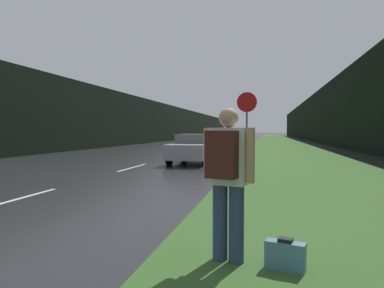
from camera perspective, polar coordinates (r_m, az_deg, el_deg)
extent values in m
cube|color=#386028|center=(39.84, 14.64, -0.09)|extent=(6.00, 240.00, 0.02)
cube|color=silver|center=(8.78, -27.58, -8.28)|extent=(0.12, 3.00, 0.01)
cube|color=silver|center=(14.79, -9.86, -3.88)|extent=(0.12, 3.00, 0.01)
cube|color=silver|center=(21.41, -2.76, -1.97)|extent=(0.12, 3.00, 0.01)
cube|color=silver|center=(28.21, 0.95, -0.96)|extent=(0.12, 3.00, 0.01)
cube|color=black|center=(52.22, -5.20, 3.55)|extent=(2.00, 140.00, 5.58)
cube|color=black|center=(50.39, 21.07, 4.24)|extent=(2.00, 140.00, 6.94)
cylinder|color=slate|center=(12.41, 9.09, 0.12)|extent=(0.07, 0.07, 2.23)
cylinder|color=#B71414|center=(12.44, 9.13, 6.91)|extent=(0.71, 0.02, 0.71)
cylinder|color=navy|center=(4.21, 4.71, -12.91)|extent=(0.18, 0.18, 0.93)
cylinder|color=navy|center=(4.14, 7.40, -13.18)|extent=(0.18, 0.18, 0.93)
cube|color=white|center=(4.04, 6.09, -2.04)|extent=(0.48, 0.34, 0.67)
sphere|color=tan|center=(4.03, 6.12, 4.35)|extent=(0.23, 0.23, 0.23)
cylinder|color=tan|center=(4.14, 2.65, -1.67)|extent=(0.10, 0.10, 0.63)
cylinder|color=tan|center=(3.95, 9.70, -1.88)|extent=(0.10, 0.10, 0.63)
cube|color=#471E19|center=(3.84, 4.97, -1.75)|extent=(0.38, 0.26, 0.54)
cube|color=teal|center=(4.14, 15.27, -17.62)|extent=(0.46, 0.26, 0.33)
cube|color=black|center=(4.08, 15.30, -15.18)|extent=(0.18, 0.15, 0.04)
cube|color=#9E9EA3|center=(16.66, 0.26, -1.04)|extent=(1.76, 4.50, 0.68)
cube|color=#5E5E61|center=(16.86, 0.42, 0.92)|extent=(1.49, 2.03, 0.45)
cylinder|color=black|center=(15.16, 2.24, -2.53)|extent=(0.20, 0.62, 0.62)
cylinder|color=black|center=(15.54, -3.83, -2.41)|extent=(0.20, 0.62, 0.62)
cylinder|color=black|center=(17.91, 3.81, -1.80)|extent=(0.20, 0.62, 0.62)
cylinder|color=black|center=(18.23, -1.39, -1.73)|extent=(0.20, 0.62, 0.62)
cube|color=maroon|center=(31.02, 5.89, 0.36)|extent=(1.92, 4.78, 0.55)
cube|color=#40120F|center=(31.24, 5.94, 1.30)|extent=(1.63, 2.15, 0.46)
cylinder|color=black|center=(29.46, 7.33, -0.22)|extent=(0.20, 0.65, 0.65)
cylinder|color=black|center=(29.68, 3.82, -0.19)|extent=(0.20, 0.65, 0.65)
cylinder|color=black|center=(32.41, 7.79, 0.00)|extent=(0.20, 0.65, 0.65)
cylinder|color=black|center=(32.61, 4.59, 0.03)|extent=(0.20, 0.65, 0.65)
cube|color=black|center=(50.36, 3.61, 1.19)|extent=(1.72, 4.41, 0.73)
cube|color=black|center=(50.13, 3.57, 1.90)|extent=(1.46, 1.98, 0.51)
cylinder|color=black|center=(51.84, 2.94, 0.86)|extent=(0.20, 0.68, 0.68)
cylinder|color=black|center=(51.60, 4.74, 0.85)|extent=(0.20, 0.68, 0.68)
cylinder|color=black|center=(49.15, 2.42, 0.78)|extent=(0.20, 0.68, 0.68)
cylinder|color=black|center=(48.89, 4.31, 0.77)|extent=(0.20, 0.68, 0.68)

